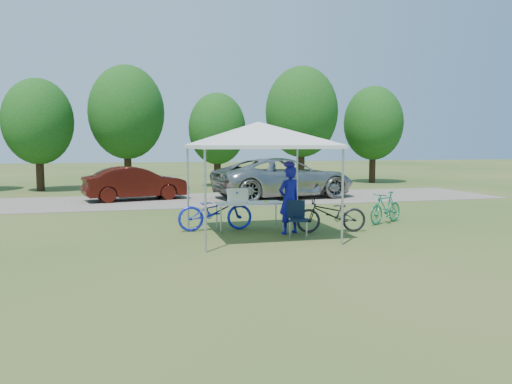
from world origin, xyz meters
TOP-DOWN VIEW (x-y plane):
  - ground at (0.00, 0.00)m, footprint 100.00×100.00m
  - gravel_strip at (0.00, 8.00)m, footprint 24.00×5.00m
  - canopy at (0.00, 0.00)m, footprint 4.53×4.53m
  - treeline at (-0.29, 14.05)m, footprint 24.89×4.28m
  - folding_table at (0.02, 0.97)m, footprint 1.71×0.71m
  - folding_chair at (0.90, -0.27)m, footprint 0.57×0.60m
  - cooler at (-0.30, 0.97)m, footprint 0.50×0.34m
  - ice_cream_cup at (0.44, 0.92)m, footprint 0.07×0.07m
  - cyclist at (0.82, 0.13)m, footprint 0.71×0.59m
  - bike_blue at (-0.87, 1.02)m, footprint 1.91×0.68m
  - bike_green at (3.92, 0.97)m, footprint 1.49×1.07m
  - bike_dark at (1.90, 0.02)m, footprint 1.83×0.82m
  - minivan at (3.17, 7.96)m, footprint 6.18×3.58m
  - sedan at (-2.72, 8.59)m, footprint 4.16×2.27m

SIDE VIEW (x-z plane):
  - ground at x=0.00m, z-range 0.00..0.00m
  - gravel_strip at x=0.00m, z-range 0.00..0.02m
  - bike_green at x=3.92m, z-range 0.00..0.88m
  - bike_dark at x=1.90m, z-range 0.00..0.93m
  - bike_blue at x=-0.87m, z-range 0.00..1.00m
  - folding_chair at x=0.90m, z-range 0.08..0.93m
  - folding_table at x=0.02m, z-range 0.31..1.01m
  - sedan at x=-2.72m, z-range 0.02..1.32m
  - ice_cream_cup at x=0.44m, z-range 0.70..0.75m
  - minivan at x=3.17m, z-range 0.02..1.64m
  - cyclist at x=0.82m, z-range 0.00..1.67m
  - cooler at x=-0.30m, z-range 0.70..1.06m
  - canopy at x=0.00m, z-range 1.15..4.15m
  - treeline at x=-0.29m, z-range 0.38..6.68m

